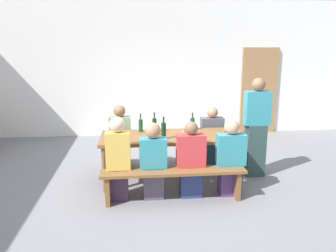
{
  "coord_description": "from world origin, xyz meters",
  "views": [
    {
      "loc": [
        -0.52,
        -5.03,
        2.08
      ],
      "look_at": [
        0.0,
        0.0,
        0.9
      ],
      "focal_mm": 35.76,
      "sensor_mm": 36.0,
      "label": 1
    }
  ],
  "objects_px": {
    "wine_bottle_0": "(192,124)",
    "seated_guest_far_0": "(120,139)",
    "wine_bottle_3": "(164,130)",
    "seated_guest_near_2": "(191,162)",
    "seated_guest_near_0": "(118,160)",
    "seated_guest_near_1": "(153,162)",
    "seated_guest_near_3": "(230,159)",
    "wine_glass_1": "(156,129)",
    "bench_near": "(174,177)",
    "wine_glass_2": "(226,132)",
    "wine_glass_0": "(195,130)",
    "tasting_table": "(168,140)",
    "wine_bottle_2": "(154,125)",
    "wine_bottle_1": "(141,125)",
    "seated_guest_far_1": "(212,139)",
    "wooden_door": "(259,91)",
    "wine_glass_3": "(183,132)",
    "standing_host": "(256,129)",
    "bench_far": "(164,146)"
  },
  "relations": [
    {
      "from": "wine_bottle_0",
      "to": "wine_glass_1",
      "type": "height_order",
      "value": "wine_bottle_0"
    },
    {
      "from": "seated_guest_near_0",
      "to": "seated_guest_near_1",
      "type": "xyz_separation_m",
      "value": [
        0.48,
        -0.0,
        -0.05
      ]
    },
    {
      "from": "tasting_table",
      "to": "seated_guest_far_0",
      "type": "distance_m",
      "value": 0.98
    },
    {
      "from": "wine_glass_3",
      "to": "seated_guest_near_0",
      "type": "xyz_separation_m",
      "value": [
        -0.95,
        -0.28,
        -0.3
      ]
    },
    {
      "from": "seated_guest_far_0",
      "to": "tasting_table",
      "type": "bearing_deg",
      "value": 52.21
    },
    {
      "from": "wine_glass_0",
      "to": "seated_guest_near_2",
      "type": "relative_size",
      "value": 0.15
    },
    {
      "from": "tasting_table",
      "to": "wine_bottle_0",
      "type": "height_order",
      "value": "wine_bottle_0"
    },
    {
      "from": "seated_guest_near_2",
      "to": "seated_guest_near_3",
      "type": "distance_m",
      "value": 0.58
    },
    {
      "from": "wine_bottle_3",
      "to": "seated_guest_far_1",
      "type": "height_order",
      "value": "wine_bottle_3"
    },
    {
      "from": "tasting_table",
      "to": "wine_glass_0",
      "type": "height_order",
      "value": "wine_glass_0"
    },
    {
      "from": "wine_bottle_2",
      "to": "seated_guest_near_2",
      "type": "relative_size",
      "value": 0.29
    },
    {
      "from": "wine_glass_0",
      "to": "seated_guest_near_2",
      "type": "bearing_deg",
      "value": -107.82
    },
    {
      "from": "tasting_table",
      "to": "standing_host",
      "type": "relative_size",
      "value": 1.29
    },
    {
      "from": "wine_glass_0",
      "to": "wine_bottle_1",
      "type": "bearing_deg",
      "value": 150.99
    },
    {
      "from": "wine_bottle_0",
      "to": "seated_guest_near_2",
      "type": "xyz_separation_m",
      "value": [
        -0.18,
        -0.9,
        -0.35
      ]
    },
    {
      "from": "tasting_table",
      "to": "wine_glass_1",
      "type": "xyz_separation_m",
      "value": [
        -0.19,
        0.02,
        0.18
      ]
    },
    {
      "from": "wooden_door",
      "to": "seated_guest_near_3",
      "type": "bearing_deg",
      "value": -115.97
    },
    {
      "from": "wine_bottle_0",
      "to": "seated_guest_far_0",
      "type": "relative_size",
      "value": 0.26
    },
    {
      "from": "wine_bottle_2",
      "to": "wine_glass_0",
      "type": "height_order",
      "value": "wine_bottle_2"
    },
    {
      "from": "wine_glass_0",
      "to": "seated_guest_near_0",
      "type": "height_order",
      "value": "seated_guest_near_0"
    },
    {
      "from": "bench_far",
      "to": "wine_glass_0",
      "type": "relative_size",
      "value": 11.83
    },
    {
      "from": "seated_guest_near_2",
      "to": "wine_glass_0",
      "type": "bearing_deg",
      "value": -17.82
    },
    {
      "from": "tasting_table",
      "to": "wine_glass_2",
      "type": "height_order",
      "value": "wine_glass_2"
    },
    {
      "from": "wine_bottle_1",
      "to": "seated_guest_near_2",
      "type": "xyz_separation_m",
      "value": [
        0.68,
        -0.87,
        -0.35
      ]
    },
    {
      "from": "seated_guest_near_2",
      "to": "seated_guest_near_3",
      "type": "height_order",
      "value": "seated_guest_near_3"
    },
    {
      "from": "wine_glass_3",
      "to": "seated_guest_near_1",
      "type": "xyz_separation_m",
      "value": [
        -0.46,
        -0.28,
        -0.35
      ]
    },
    {
      "from": "wine_glass_3",
      "to": "standing_host",
      "type": "height_order",
      "value": "standing_host"
    },
    {
      "from": "wine_bottle_3",
      "to": "seated_guest_near_2",
      "type": "xyz_separation_m",
      "value": [
        0.35,
        -0.4,
        -0.37
      ]
    },
    {
      "from": "seated_guest_near_0",
      "to": "seated_guest_near_2",
      "type": "distance_m",
      "value": 1.02
    },
    {
      "from": "wine_glass_0",
      "to": "seated_guest_near_3",
      "type": "relative_size",
      "value": 0.15
    },
    {
      "from": "seated_guest_near_1",
      "to": "seated_guest_near_3",
      "type": "relative_size",
      "value": 0.98
    },
    {
      "from": "wine_bottle_2",
      "to": "seated_guest_near_0",
      "type": "relative_size",
      "value": 0.27
    },
    {
      "from": "wine_glass_2",
      "to": "seated_guest_far_1",
      "type": "distance_m",
      "value": 0.97
    },
    {
      "from": "seated_guest_near_0",
      "to": "seated_guest_far_1",
      "type": "bearing_deg",
      "value": -53.34
    },
    {
      "from": "seated_guest_near_2",
      "to": "seated_guest_near_1",
      "type": "bearing_deg",
      "value": 90.0
    },
    {
      "from": "tasting_table",
      "to": "wine_bottle_1",
      "type": "relative_size",
      "value": 6.98
    },
    {
      "from": "seated_guest_near_3",
      "to": "seated_guest_far_0",
      "type": "height_order",
      "value": "seated_guest_far_0"
    },
    {
      "from": "wooden_door",
      "to": "wine_bottle_0",
      "type": "bearing_deg",
      "value": -128.75
    },
    {
      "from": "bench_near",
      "to": "bench_far",
      "type": "relative_size",
      "value": 1.0
    },
    {
      "from": "wine_bottle_0",
      "to": "standing_host",
      "type": "relative_size",
      "value": 0.18
    },
    {
      "from": "bench_near",
      "to": "wine_glass_2",
      "type": "xyz_separation_m",
      "value": [
        0.84,
        0.43,
        0.5
      ]
    },
    {
      "from": "bench_near",
      "to": "standing_host",
      "type": "relative_size",
      "value": 1.23
    },
    {
      "from": "wine_glass_1",
      "to": "seated_guest_near_3",
      "type": "height_order",
      "value": "seated_guest_near_3"
    },
    {
      "from": "seated_guest_far_0",
      "to": "wine_glass_0",
      "type": "bearing_deg",
      "value": 56.49
    },
    {
      "from": "wine_bottle_2",
      "to": "wine_glass_2",
      "type": "relative_size",
      "value": 2.01
    },
    {
      "from": "wine_bottle_1",
      "to": "seated_guest_far_1",
      "type": "relative_size",
      "value": 0.28
    },
    {
      "from": "bench_near",
      "to": "wine_bottle_3",
      "type": "distance_m",
      "value": 0.76
    },
    {
      "from": "wooden_door",
      "to": "wine_glass_1",
      "type": "relative_size",
      "value": 13.89
    },
    {
      "from": "seated_guest_near_0",
      "to": "wine_glass_1",
      "type": "bearing_deg",
      "value": -42.71
    },
    {
      "from": "wine_bottle_0",
      "to": "seated_guest_far_0",
      "type": "distance_m",
      "value": 1.28
    }
  ]
}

